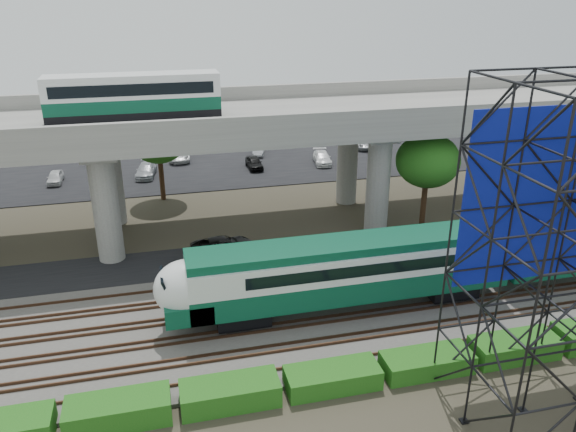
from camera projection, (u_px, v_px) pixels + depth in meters
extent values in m
plane|color=#474233|center=(291.00, 339.00, 31.02)|extent=(140.00, 140.00, 0.00)
cube|color=slate|center=(283.00, 318.00, 32.78)|extent=(90.00, 12.00, 0.20)
cube|color=black|center=(256.00, 256.00, 40.43)|extent=(90.00, 5.00, 0.08)
cube|color=black|center=(216.00, 163.00, 61.53)|extent=(90.00, 18.00, 0.08)
cube|color=#3F5568|center=(197.00, 120.00, 81.29)|extent=(140.00, 40.00, 0.03)
cube|color=#472D1E|center=(304.00, 365.00, 28.48)|extent=(90.00, 0.08, 0.16)
cube|color=#472D1E|center=(297.00, 348.00, 29.77)|extent=(90.00, 0.08, 0.16)
cube|color=#472D1E|center=(294.00, 342.00, 30.27)|extent=(90.00, 0.08, 0.16)
cube|color=#472D1E|center=(288.00, 328.00, 31.56)|extent=(90.00, 0.08, 0.16)
cube|color=#472D1E|center=(286.00, 322.00, 32.07)|extent=(90.00, 0.08, 0.16)
cube|color=#472D1E|center=(280.00, 309.00, 33.36)|extent=(90.00, 0.08, 0.16)
cube|color=#472D1E|center=(278.00, 304.00, 33.86)|extent=(90.00, 0.08, 0.16)
cube|color=#472D1E|center=(273.00, 293.00, 35.15)|extent=(90.00, 0.08, 0.16)
cube|color=#472D1E|center=(271.00, 288.00, 35.66)|extent=(90.00, 0.08, 0.16)
cube|color=#472D1E|center=(266.00, 278.00, 36.95)|extent=(90.00, 0.08, 0.16)
cube|color=black|center=(242.00, 313.00, 31.99)|extent=(3.00, 2.20, 0.90)
cube|color=black|center=(449.00, 286.00, 34.85)|extent=(3.00, 2.20, 0.90)
cube|color=#0A4930|center=(351.00, 282.00, 32.98)|extent=(19.00, 3.00, 1.40)
cube|color=silver|center=(352.00, 260.00, 32.43)|extent=(19.00, 3.00, 1.50)
cube|color=#0A4930|center=(353.00, 244.00, 32.05)|extent=(19.00, 2.60, 0.50)
cube|color=black|center=(368.00, 257.00, 32.63)|extent=(15.00, 3.06, 0.70)
ellipsoid|color=silver|center=(187.00, 288.00, 30.55)|extent=(3.60, 3.00, 3.20)
cube|color=#0A4930|center=(188.00, 305.00, 30.95)|extent=(2.60, 3.00, 1.10)
cube|color=black|center=(165.00, 282.00, 30.11)|extent=(0.48, 2.00, 1.09)
cube|color=#0A4930|center=(559.00, 243.00, 35.68)|extent=(8.00, 3.00, 3.40)
cube|color=#9E9B93|center=(239.00, 122.00, 42.10)|extent=(80.00, 12.00, 1.20)
cube|color=#9E9B93|center=(253.00, 124.00, 36.50)|extent=(80.00, 0.50, 1.10)
cube|color=#9E9B93|center=(228.00, 93.00, 46.83)|extent=(80.00, 0.50, 1.10)
cylinder|color=#9E9B93|center=(106.00, 207.00, 38.52)|extent=(1.80, 1.80, 8.00)
cylinder|color=#9E9B93|center=(111.00, 176.00, 44.80)|extent=(1.80, 1.80, 8.00)
cube|color=#9E9B93|center=(102.00, 142.00, 40.25)|extent=(2.40, 9.00, 0.60)
cylinder|color=#9E9B93|center=(378.00, 184.00, 42.92)|extent=(1.80, 1.80, 8.00)
cylinder|color=#9E9B93|center=(348.00, 159.00, 49.20)|extent=(1.80, 1.80, 8.00)
cube|color=#9E9B93|center=(364.00, 126.00, 44.65)|extent=(2.40, 9.00, 0.60)
cylinder|color=#9E9B93|center=(527.00, 146.00, 53.17)|extent=(1.80, 1.80, 8.00)
cube|color=#9E9B93|center=(559.00, 115.00, 48.61)|extent=(2.40, 9.00, 0.60)
cube|color=black|center=(136.00, 115.00, 40.10)|extent=(12.00, 2.50, 0.70)
cube|color=#0A4930|center=(135.00, 103.00, 39.79)|extent=(12.00, 2.50, 0.90)
cube|color=silver|center=(133.00, 88.00, 39.37)|extent=(12.00, 2.50, 1.30)
cube|color=black|center=(133.00, 87.00, 39.35)|extent=(11.00, 2.56, 0.80)
cube|color=silver|center=(132.00, 76.00, 39.07)|extent=(12.00, 2.40, 0.30)
cube|color=#0D1A96|center=(543.00, 196.00, 25.34)|extent=(8.10, 0.08, 8.25)
cube|color=black|center=(551.00, 404.00, 26.14)|extent=(9.36, 6.36, 0.08)
cube|color=#165613|center=(118.00, 411.00, 24.95)|extent=(4.60, 1.80, 1.20)
cube|color=#165613|center=(230.00, 393.00, 26.06)|extent=(4.60, 1.80, 1.15)
cube|color=#165613|center=(332.00, 378.00, 27.19)|extent=(4.60, 1.80, 1.03)
cube|color=#165613|center=(427.00, 362.00, 28.29)|extent=(4.60, 1.80, 1.01)
cube|color=#165613|center=(514.00, 347.00, 29.37)|extent=(4.60, 1.80, 1.12)
cylinder|color=#382314|center=(424.00, 200.00, 44.41)|extent=(0.44, 0.44, 4.80)
ellipsoid|color=#165613|center=(428.00, 161.00, 43.19)|extent=(4.94, 4.94, 4.18)
cylinder|color=#382314|center=(161.00, 174.00, 50.33)|extent=(0.44, 0.44, 4.80)
ellipsoid|color=#165613|center=(158.00, 139.00, 49.11)|extent=(4.94, 4.94, 4.18)
imported|color=black|center=(224.00, 246.00, 40.38)|extent=(4.78, 2.44, 1.29)
imported|color=silver|center=(55.00, 177.00, 55.05)|extent=(1.37, 3.35, 1.14)
imported|color=#AEB0B6|center=(96.00, 160.00, 60.31)|extent=(2.09, 3.78, 1.18)
imported|color=#9B9DA2|center=(146.00, 170.00, 56.94)|extent=(2.40, 4.58, 1.27)
imported|color=silver|center=(178.00, 154.00, 62.19)|extent=(2.47, 4.86, 1.32)
imported|color=black|center=(254.00, 163.00, 59.41)|extent=(1.55, 3.69, 1.25)
imported|color=#B5B7BE|center=(258.00, 150.00, 64.23)|extent=(1.97, 3.61, 1.13)
imported|color=white|center=(322.00, 158.00, 61.06)|extent=(2.37, 4.50, 1.24)
imported|color=#94989B|center=(364.00, 142.00, 67.04)|extent=(3.00, 4.95, 1.28)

